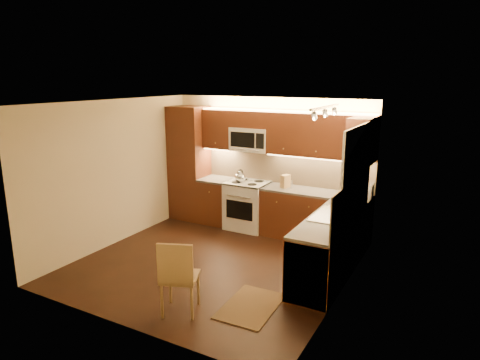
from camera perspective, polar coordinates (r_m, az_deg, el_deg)
The scene contains 37 objects.
floor at distance 6.85m, azimuth -3.37°, elevation -11.04°, with size 4.00×4.00×0.01m, color black.
ceiling at distance 6.24m, azimuth -3.69°, elevation 10.33°, with size 4.00×4.00×0.01m, color beige.
wall_back at distance 8.15m, azimuth 3.96°, elevation 2.23°, with size 4.00×0.01×2.50m, color beige.
wall_front at distance 4.93m, azimuth -16.02°, elevation -5.94°, with size 4.00×0.01×2.50m, color beige.
wall_left at distance 7.66m, azimuth -16.32°, elevation 0.96°, with size 0.01×4.00×2.50m, color beige.
wall_right at distance 5.66m, azimuth 13.93°, elevation -3.26°, with size 0.01×4.00×2.50m, color beige.
pantry at distance 8.73m, azimuth -6.78°, elevation 2.26°, with size 0.70×0.60×2.30m, color #461E0F.
base_cab_back_left at distance 8.54m, azimuth -3.03°, elevation -2.89°, with size 0.62×0.60×0.86m, color #461E0F.
counter_back_left at distance 8.43m, azimuth -3.06°, elevation 0.04°, with size 0.62×0.60×0.04m, color #3D3A37.
base_cab_back_right at distance 7.72m, azimuth 9.97°, elevation -4.90°, with size 1.92×0.60×0.86m, color #461E0F.
counter_back_right at distance 7.59m, azimuth 10.11°, elevation -1.68°, with size 1.92×0.60×0.04m, color #3D3A37.
base_cab_right at distance 6.37m, azimuth 11.82°, elevation -9.05°, with size 0.60×2.00×0.86m, color #461E0F.
counter_right at distance 6.22m, azimuth 12.02°, elevation -5.22°, with size 0.60×2.00×0.04m, color #3D3A37.
dishwasher at distance 5.76m, azimuth 9.73°, elevation -11.49°, with size 0.58×0.60×0.84m, color silver.
backsplash_back at distance 8.01m, azimuth 6.20°, elevation 1.62°, with size 3.30×0.02×0.60m, color tan.
backsplash_right at distance 6.05m, azimuth 14.80°, elevation -2.72°, with size 0.02×2.00×0.60m, color tan.
upper_cab_back_left at distance 8.36m, azimuth -2.70°, elevation 6.87°, with size 0.62×0.35×0.75m, color #461E0F.
upper_cab_back_right at distance 7.51m, azimuth 10.73°, elevation 5.89°, with size 1.92×0.35×0.75m, color #461E0F.
upper_cab_bridge at distance 8.00m, azimuth 1.56°, elevation 8.16°, with size 0.76×0.35×0.31m, color #461E0F.
upper_cab_right_corner at distance 6.90m, azimuth 15.84°, elevation 4.94°, with size 0.35×0.50×0.75m, color #461E0F.
stove at distance 8.19m, azimuth 1.01°, elevation -3.39°, with size 0.76×0.65×0.92m, color silver, non-canonical shape.
microwave at distance 8.03m, azimuth 1.49°, elevation 5.49°, with size 0.76×0.38×0.44m, color silver, non-canonical shape.
window_frame at distance 6.10m, azimuth 15.32°, elevation 1.25°, with size 0.03×1.44×1.24m, color silver.
window_blinds at distance 6.10m, azimuth 15.14°, elevation 1.27°, with size 0.02×1.36×1.16m, color silver.
sink at distance 6.32m, azimuth 12.46°, elevation -4.01°, with size 0.52×0.86×0.15m, color silver, non-canonical shape.
faucet at distance 6.26m, azimuth 14.07°, elevation -3.57°, with size 0.20×0.04×0.30m, color silver, non-canonical shape.
track_light_bar at distance 5.95m, azimuth 11.38°, elevation 9.55°, with size 0.04×1.20×0.03m, color silver.
kettle at distance 8.02m, azimuth 0.01°, elevation 0.58°, with size 0.22×0.22×0.25m, color silver, non-canonical shape.
toaster_oven at distance 7.43m, azimuth 15.92°, elevation -1.22°, with size 0.40×0.30×0.24m, color silver.
knife_block at distance 7.76m, azimuth 6.10°, elevation -0.16°, with size 0.11×0.17×0.23m, color olive.
spice_jar_a at distance 7.92m, azimuth 6.52°, elevation -0.39°, with size 0.04×0.04×0.10m, color silver.
spice_jar_b at distance 7.92m, azimuth 6.07°, elevation -0.43°, with size 0.05×0.05×0.09m, color brown.
spice_jar_c at distance 7.92m, azimuth 6.94°, elevation -0.38°, with size 0.04×0.04×0.10m, color silver.
spice_jar_d at distance 7.95m, azimuth 6.10°, elevation -0.36°, with size 0.05×0.05×0.09m, color olive.
soap_bottle at distance 7.00m, azimuth 15.99°, elevation -2.27°, with size 0.09×0.09×0.20m, color #B1B2B6.
rug at distance 5.67m, azimuth 1.48°, elevation -16.55°, with size 0.63×0.95×0.01m, color black.
dining_chair at distance 5.40m, azimuth -8.05°, elevation -12.53°, with size 0.43×0.43×0.97m, color olive, non-canonical shape.
Camera 1 is at (3.32, -5.27, 2.85)m, focal length 31.81 mm.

